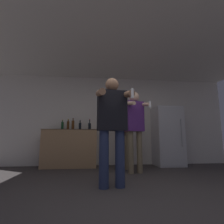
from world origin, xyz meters
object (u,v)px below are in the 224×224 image
Objects in this scene: refrigerator at (167,136)px; person_woman_foreground at (112,122)px; person_spectator_back at (123,128)px; bottle_green_wine at (90,126)px; person_man_side at (135,123)px; bottle_red_label at (68,125)px; bottle_short_whiskey at (73,125)px; bottle_dark_rum at (80,126)px; bottle_tall_gin at (62,126)px.

person_woman_foreground is at bearing -131.27° from refrigerator.
refrigerator is at bearing 17.82° from person_spectator_back.
bottle_green_wine is 0.17× the size of person_man_side.
bottle_red_label is at bearing 146.53° from person_man_side.
bottle_short_whiskey is 1.40m from person_spectator_back.
bottle_red_label is at bearing -180.00° from bottle_green_wine.
person_spectator_back is at bearing 74.32° from person_woman_foreground.
refrigerator is 5.44× the size of bottle_green_wine.
bottle_short_whiskey is at bearing 111.59° from person_woman_foreground.
bottle_dark_rum is at bearing 177.60° from refrigerator.
bottle_red_label reaches higher than bottle_tall_gin.
bottle_short_whiskey is 0.19× the size of person_man_side.
bottle_dark_rum is at bearing 0.00° from bottle_tall_gin.
bottle_red_label reaches higher than bottle_dark_rum.
bottle_red_label is at bearing -180.00° from bottle_short_whiskey.
bottle_dark_rum is (0.47, 0.00, -0.00)m from bottle_tall_gin.
bottle_tall_gin is 1.66m from person_spectator_back.
bottle_green_wine is 0.17× the size of person_woman_foreground.
bottle_green_wine is 1.46m from person_man_side.
person_spectator_back is (0.84, -0.53, -0.09)m from bottle_green_wine.
bottle_short_whiskey reaches higher than bottle_green_wine.
refrigerator is 1.52m from person_man_side.
person_spectator_back is (-0.17, 0.52, -0.08)m from person_man_side.
person_woman_foreground is at bearing -68.41° from bottle_short_whiskey.
bottle_red_label is at bearing -0.00° from bottle_tall_gin.
bottle_green_wine is at bearing 0.00° from bottle_short_whiskey.
bottle_red_label is (-0.58, -0.00, 0.02)m from bottle_green_wine.
refrigerator is at bearing -2.69° from bottle_green_wine.
bottle_short_whiskey is at bearing 144.26° from person_man_side.
bottle_short_whiskey is at bearing 157.70° from person_spectator_back.
person_woman_foreground is 1.25m from person_man_side.
bottle_tall_gin is at bearing 180.00° from bottle_red_label.
person_spectator_back is (1.29, -0.53, -0.12)m from bottle_short_whiskey.
bottle_green_wine is at bearing 0.00° from bottle_tall_gin.
person_woman_foreground is at bearing -105.68° from person_spectator_back.
bottle_green_wine is (-2.18, 0.10, 0.27)m from refrigerator.
person_spectator_back is at bearing -32.19° from bottle_green_wine.
person_man_side is at bearing -46.10° from bottle_green_wine.
person_spectator_back is at bearing -20.44° from bottle_red_label.
bottle_tall_gin is 2.41m from person_woman_foreground.
person_man_side is (1.02, -1.06, -0.01)m from bottle_green_wine.
bottle_tall_gin is 2.04m from person_man_side.
refrigerator is at bearing -2.40° from bottle_dark_rum.
refrigerator is 0.90× the size of person_man_side.
bottle_red_label is 1.91m from person_man_side.
refrigerator is 5.85× the size of bottle_tall_gin.
refrigerator is 2.45m from bottle_dark_rum.
person_man_side is at bearing -35.74° from bottle_short_whiskey.
refrigerator is at bearing -2.12° from bottle_red_label.
refrigerator reaches higher than bottle_green_wine.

